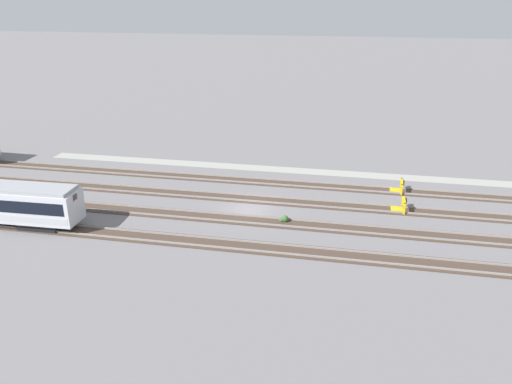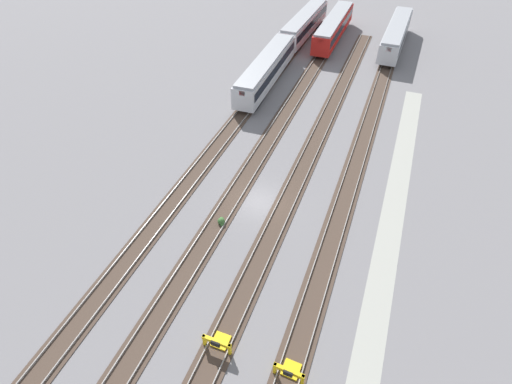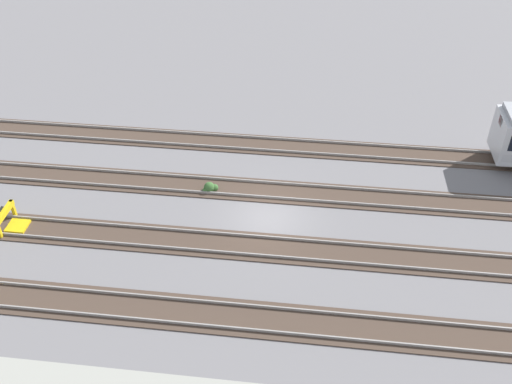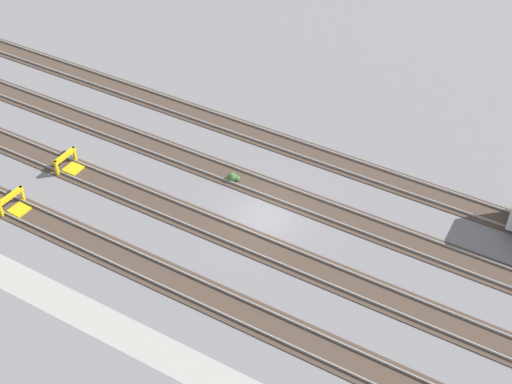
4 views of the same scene
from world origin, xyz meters
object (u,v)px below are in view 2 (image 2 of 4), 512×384
object	(u,v)px
bumper_stop_near_inner_track	(219,342)
subway_car_front_row_leftmost	(266,70)
subway_car_front_row_centre	(334,28)
subway_car_front_row_left_inner	(305,24)
bumper_stop_nearest_track	(290,371)
subway_car_front_row_right_inner	(396,35)
weed_clump	(221,221)

from	to	relation	value
bumper_stop_near_inner_track	subway_car_front_row_leftmost	bearing A→B (deg)	15.05
subway_car_front_row_leftmost	subway_car_front_row_centre	xyz separation A→B (m)	(18.68, -4.89, 0.00)
subway_car_front_row_left_inner	bumper_stop_nearest_track	xyz separation A→B (m)	(-55.17, -14.64, -1.53)
subway_car_front_row_right_inner	weed_clump	bearing A→B (deg)	168.20
subway_car_front_row_right_inner	bumper_stop_nearest_track	xyz separation A→B (m)	(-55.54, 0.02, -1.53)
subway_car_front_row_leftmost	subway_car_front_row_left_inner	world-z (taller)	same
subway_car_front_row_left_inner	bumper_stop_near_inner_track	size ratio (longest dim) A/B	9.03
subway_car_front_row_leftmost	weed_clump	xyz separation A→B (m)	(-26.04, -5.25, -1.80)
subway_car_front_row_right_inner	weed_clump	xyz separation A→B (m)	(-45.13, 9.43, -1.80)
subway_car_front_row_right_inner	bumper_stop_near_inner_track	world-z (taller)	subway_car_front_row_right_inner
subway_car_front_row_leftmost	weed_clump	world-z (taller)	subway_car_front_row_leftmost
bumper_stop_nearest_track	subway_car_front_row_leftmost	bearing A→B (deg)	21.90
subway_car_front_row_left_inner	bumper_stop_near_inner_track	bearing A→B (deg)	-169.95
subway_car_front_row_left_inner	weed_clump	bearing A→B (deg)	-173.32
subway_car_front_row_left_inner	subway_car_front_row_right_inner	world-z (taller)	same
subway_car_front_row_right_inner	weed_clump	world-z (taller)	subway_car_front_row_right_inner
bumper_stop_near_inner_track	weed_clump	world-z (taller)	bumper_stop_near_inner_track
bumper_stop_nearest_track	bumper_stop_near_inner_track	world-z (taller)	same
weed_clump	subway_car_front_row_right_inner	bearing A→B (deg)	-11.80
bumper_stop_nearest_track	bumper_stop_near_inner_track	distance (m)	4.90
subway_car_front_row_right_inner	bumper_stop_near_inner_track	distance (m)	55.63
subway_car_front_row_leftmost	bumper_stop_near_inner_track	world-z (taller)	subway_car_front_row_leftmost
bumper_stop_near_inner_track	subway_car_front_row_centre	bearing A→B (deg)	5.06
subway_car_front_row_centre	subway_car_front_row_left_inner	bearing A→B (deg)	89.56
weed_clump	subway_car_front_row_centre	bearing A→B (deg)	0.46
subway_car_front_row_left_inner	bumper_stop_nearest_track	bearing A→B (deg)	-165.13
bumper_stop_nearest_track	subway_car_front_row_centre	bearing A→B (deg)	10.04
subway_car_front_row_leftmost	bumper_stop_nearest_track	world-z (taller)	subway_car_front_row_leftmost
subway_car_front_row_leftmost	subway_car_front_row_right_inner	xyz separation A→B (m)	(19.09, -14.68, 0.00)
subway_car_front_row_leftmost	subway_car_front_row_right_inner	bearing A→B (deg)	-37.56
bumper_stop_near_inner_track	bumper_stop_nearest_track	bearing A→B (deg)	-91.77
subway_car_front_row_left_inner	weed_clump	size ratio (longest dim) A/B	19.64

